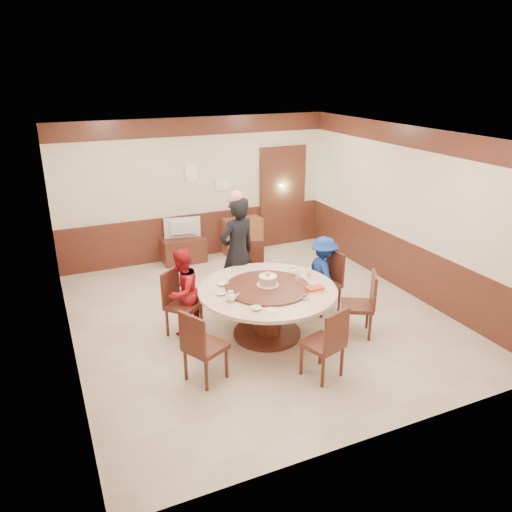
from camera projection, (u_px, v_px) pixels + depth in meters
name	position (u px, v px, depth m)	size (l,w,h in m)	color
room	(259.00, 252.00, 7.50)	(6.00, 6.04, 2.84)	beige
banquet_table	(267.00, 302.00, 7.13)	(1.97, 1.97, 0.78)	#4A2117
chair_0	(325.00, 292.00, 7.97)	(0.51, 0.50, 0.97)	#4A2117
chair_1	(252.00, 281.00, 8.38)	(0.57, 0.58, 0.97)	#4A2117
chair_2	(183.00, 314.00, 7.28)	(0.62, 0.62, 0.97)	#4A2117
chair_3	(205.00, 358.00, 6.18)	(0.60, 0.59, 0.97)	#4A2117
chair_4	(323.00, 355.00, 6.25)	(0.55, 0.56, 0.97)	#4A2117
chair_5	(358.00, 315.00, 7.25)	(0.61, 0.60, 0.97)	#4A2117
person_standing	(237.00, 252.00, 7.95)	(0.67, 0.44, 1.82)	black
person_red	(182.00, 292.00, 7.21)	(0.62, 0.48, 1.28)	#A2151C
person_blue	(323.00, 273.00, 7.98)	(0.77, 0.44, 1.19)	navy
birthday_cake	(268.00, 280.00, 7.06)	(0.32, 0.32, 0.21)	white
teapot_left	(231.00, 297.00, 6.65)	(0.17, 0.15, 0.13)	white
teapot_right	(293.00, 272.00, 7.47)	(0.17, 0.15, 0.13)	white
bowl_0	(223.00, 284.00, 7.15)	(0.16, 0.16, 0.04)	white
bowl_1	(305.00, 298.00, 6.72)	(0.13, 0.13, 0.04)	white
bowl_2	(256.00, 308.00, 6.43)	(0.14, 0.14, 0.04)	white
bowl_3	(312.00, 284.00, 7.15)	(0.14, 0.14, 0.04)	white
bowl_4	(221.00, 294.00, 6.85)	(0.14, 0.14, 0.03)	white
saucer_near	(272.00, 310.00, 6.40)	(0.18, 0.18, 0.01)	white
saucer_far	(280.00, 271.00, 7.65)	(0.18, 0.18, 0.01)	white
shrimp_platter	(315.00, 289.00, 6.96)	(0.30, 0.20, 0.06)	white
bottle_0	(298.00, 278.00, 7.19)	(0.06, 0.06, 0.16)	white
bottle_1	(309.00, 273.00, 7.36)	(0.06, 0.06, 0.16)	white
tv_stand	(184.00, 250.00, 9.97)	(0.85, 0.45, 0.50)	#4A2117
television	(183.00, 228.00, 9.81)	(0.72, 0.09, 0.41)	#959497
side_cabinet	(242.00, 236.00, 10.44)	(0.80, 0.40, 0.75)	brown
thermos	(240.00, 210.00, 10.23)	(0.15, 0.15, 0.38)	silver
notice_left	(192.00, 173.00, 9.73)	(0.25, 0.00, 0.35)	white
notice_right	(223.00, 185.00, 10.08)	(0.30, 0.00, 0.22)	white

